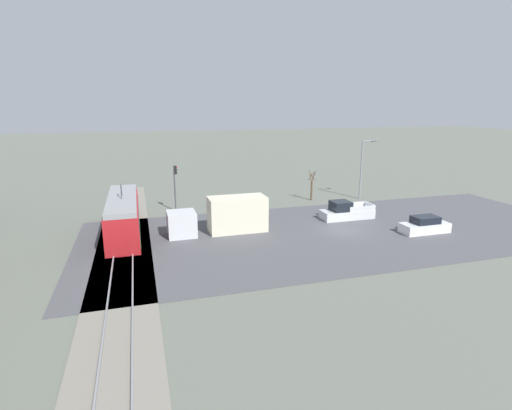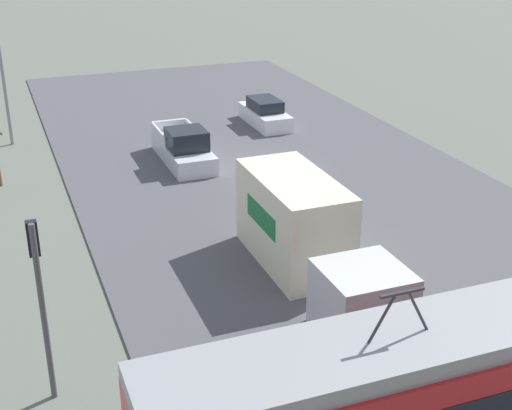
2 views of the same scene
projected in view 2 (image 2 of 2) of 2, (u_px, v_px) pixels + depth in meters
name	position (u px, v px, depth m)	size (l,w,h in m)	color
ground_plane	(265.00, 168.00, 35.98)	(320.00, 320.00, 0.00)	#60665B
road_surface	(265.00, 168.00, 35.96)	(19.48, 48.29, 0.08)	#4C4C51
light_rail_tram	(392.00, 401.00, 16.52)	(12.01, 2.76, 4.63)	#B21E23
box_truck	(308.00, 237.00, 24.98)	(2.57, 9.17, 3.29)	silver
pickup_truck	(184.00, 149.00, 36.36)	(2.03, 5.58, 1.91)	silver
sedan_car_0	(265.00, 114.00, 42.53)	(1.79, 4.58, 1.56)	silver
traffic_light_pole	(40.00, 288.00, 18.20)	(0.28, 0.47, 5.19)	#47474C
street_lamp_near_crossing	(1.00, 66.00, 38.01)	(0.36, 1.95, 7.46)	gray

